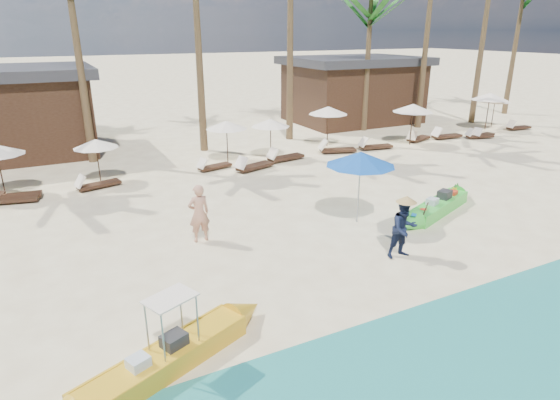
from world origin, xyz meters
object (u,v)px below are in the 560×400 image
tourist (199,213)px  yellow_canoe (166,359)px  green_canoe (438,206)px  blue_umbrella (361,159)px

tourist → yellow_canoe: bearing=63.9°
tourist → green_canoe: bearing=167.7°
tourist → blue_umbrella: 5.31m
green_canoe → blue_umbrella: size_ratio=2.18×
yellow_canoe → blue_umbrella: bearing=7.3°
green_canoe → tourist: size_ratio=2.93×
green_canoe → tourist: (-8.09, 1.48, 0.65)m
green_canoe → yellow_canoe: (-10.43, -3.73, 0.00)m
green_canoe → tourist: tourist is taller
green_canoe → blue_umbrella: blue_umbrella is taller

